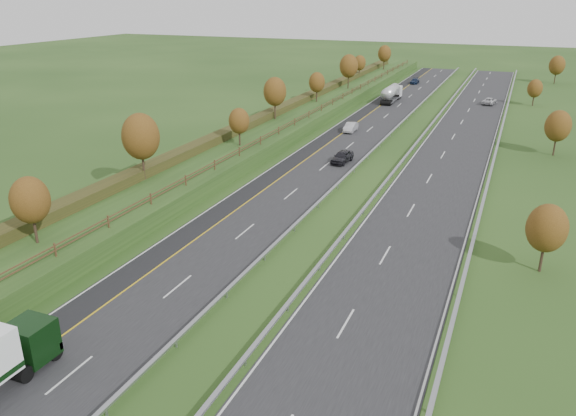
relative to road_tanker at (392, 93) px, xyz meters
The scene contains 18 objects.
ground 44.57m from the road_tanker, 77.94° to the right, with size 400.00×400.00×0.00m, color #244117.
near_carriageway 38.62m from the road_tanker, 88.06° to the right, with size 10.50×200.00×0.04m, color black.
far_carriageway 42.50m from the road_tanker, 65.21° to the right, with size 10.50×200.00×0.04m, color black.
hard_shoulder 38.67m from the road_tanker, 93.63° to the right, with size 3.00×200.00×0.04m, color black.
lane_markings 39.47m from the road_tanker, 78.73° to the right, with size 26.75×200.00×0.01m.
embankment_left 40.29m from the road_tanker, 106.88° to the right, with size 12.00×200.00×2.00m, color #244117.
hedge_left 40.92m from the road_tanker, 109.56° to the right, with size 2.20×180.00×1.10m, color #2D3214.
fence_left 39.63m from the road_tanker, 100.46° to the right, with size 0.12×189.06×1.20m.
median_barrier_near 39.20m from the road_tanker, 79.70° to the right, with size 0.32×200.00×0.71m.
median_barrier_far 40.42m from the road_tanker, 72.57° to the right, with size 0.32×200.00×0.71m.
outer_barrier_far 45.22m from the road_tanker, 58.52° to the right, with size 0.32×200.00×0.71m.
trees_left 43.66m from the road_tanker, 105.13° to the right, with size 6.64×164.30×7.66m.
trees_far 32.56m from the road_tanker, 16.71° to the right, with size 8.45×118.60×7.12m.
road_tanker is the anchor object (origin of this frame).
car_dark_near 49.05m from the road_tanker, 85.09° to the right, with size 1.94×4.82×1.64m, color black.
car_silver_mid 30.48m from the road_tanker, 90.08° to the right, with size 1.60×4.59×1.51m, color #ADADB2.
car_small_far 27.58m from the road_tanker, 90.13° to the left, with size 1.81×4.45×1.29m, color #13203C.
car_oncoming 20.42m from the road_tanker, 13.23° to the left, with size 2.34×5.07×1.41m, color silver.
Camera 1 is at (24.55, -22.19, 21.97)m, focal length 35.00 mm.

